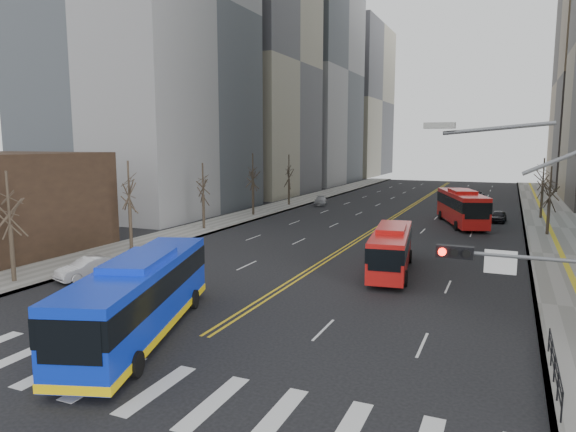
{
  "coord_description": "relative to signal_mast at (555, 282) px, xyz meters",
  "views": [
    {
      "loc": [
        12.4,
        -14.06,
        8.78
      ],
      "look_at": [
        0.5,
        13.48,
        4.5
      ],
      "focal_mm": 32.0,
      "sensor_mm": 36.0,
      "label": 1
    }
  ],
  "objects": [
    {
      "name": "office_towers",
      "position": [
        -13.64,
        66.51,
        19.07
      ],
      "size": [
        83.0,
        134.0,
        58.0
      ],
      "color": "gray",
      "rests_on": "ground"
    },
    {
      "name": "red_bus_far",
      "position": [
        -5.92,
        41.73,
        -2.74
      ],
      "size": [
        6.49,
        12.38,
        3.82
      ],
      "color": "red",
      "rests_on": "ground"
    },
    {
      "name": "sidewalk_left",
      "position": [
        -30.27,
        43.0,
        -4.78
      ],
      "size": [
        5.0,
        130.0,
        0.15
      ],
      "primitive_type": "cube",
      "color": "slate",
      "rests_on": "ground"
    },
    {
      "name": "car_dark_mid",
      "position": [
        -2.23,
        45.5,
        -4.22
      ],
      "size": [
        1.79,
        3.86,
        1.28
      ],
      "primitive_type": "imported",
      "rotation": [
        0.0,
        0.0,
        -0.08
      ],
      "color": "black",
      "rests_on": "ground"
    },
    {
      "name": "signal_mast",
      "position": [
        0.0,
        0.0,
        0.0
      ],
      "size": [
        5.37,
        0.37,
        9.39
      ],
      "color": "slate",
      "rests_on": "ground"
    },
    {
      "name": "car_dark_far",
      "position": [
        -5.9,
        71.68,
        -4.3
      ],
      "size": [
        2.57,
        4.28,
        1.11
      ],
      "primitive_type": "imported",
      "rotation": [
        0.0,
        0.0,
        0.19
      ],
      "color": "black",
      "rests_on": "ground"
    },
    {
      "name": "crosswalk",
      "position": [
        -13.77,
        -2.0,
        -4.85
      ],
      "size": [
        26.7,
        4.0,
        0.01
      ],
      "color": "silver",
      "rests_on": "ground"
    },
    {
      "name": "sidewalk_right",
      "position": [
        3.73,
        43.0,
        -4.78
      ],
      "size": [
        7.0,
        130.0,
        0.15
      ],
      "primitive_type": "cube",
      "color": "slate",
      "rests_on": "ground"
    },
    {
      "name": "blue_bus",
      "position": [
        -16.47,
        2.0,
        -2.91
      ],
      "size": [
        6.64,
        13.02,
        3.71
      ],
      "color": "#0E2FD2",
      "rests_on": "ground"
    },
    {
      "name": "car_white",
      "position": [
        -26.27,
        8.76,
        -4.17
      ],
      "size": [
        2.6,
        4.44,
        1.38
      ],
      "primitive_type": "imported",
      "rotation": [
        0.0,
        0.0,
        -0.29
      ],
      "color": "silver",
      "rests_on": "ground"
    },
    {
      "name": "street_trees",
      "position": [
        -20.94,
        32.55,
        0.02
      ],
      "size": [
        35.2,
        47.2,
        7.6
      ],
      "color": "#32281E",
      "rests_on": "ground"
    },
    {
      "name": "pedestrian_railing",
      "position": [
        0.53,
        4.0,
        -4.03
      ],
      "size": [
        0.06,
        6.06,
        1.02
      ],
      "color": "black",
      "rests_on": "sidewalk_right"
    },
    {
      "name": "red_bus_near",
      "position": [
        -8.48,
        18.1,
        -3.07
      ],
      "size": [
        3.63,
        10.19,
        3.2
      ],
      "color": "red",
      "rests_on": "ground"
    },
    {
      "name": "centerline",
      "position": [
        -13.77,
        53.0,
        -4.85
      ],
      "size": [
        0.55,
        100.0,
        0.01
      ],
      "color": "gold",
      "rests_on": "ground"
    },
    {
      "name": "car_silver",
      "position": [
        -25.82,
        52.21,
        -4.25
      ],
      "size": [
        2.77,
        4.47,
        1.21
      ],
      "primitive_type": "imported",
      "rotation": [
        0.0,
        0.0,
        0.28
      ],
      "color": "#949398",
      "rests_on": "ground"
    },
    {
      "name": "ground",
      "position": [
        -13.77,
        -2.0,
        -4.86
      ],
      "size": [
        220.0,
        220.0,
        0.0
      ],
      "primitive_type": "plane",
      "color": "black"
    }
  ]
}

